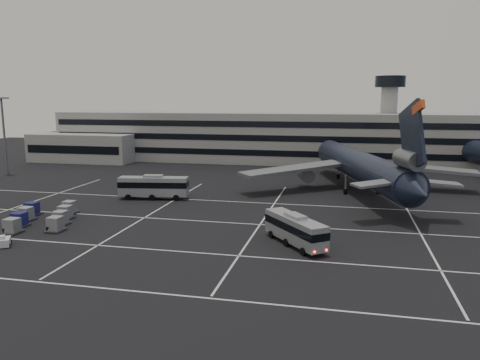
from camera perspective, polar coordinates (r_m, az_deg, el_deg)
name	(u,v)px	position (r m, az deg, el deg)	size (l,w,h in m)	color
ground	(172,227)	(67.48, -8.28, -5.69)	(260.00, 260.00, 0.00)	black
lane_markings	(180,226)	(67.81, -7.31, -5.58)	(90.00, 55.62, 0.01)	silver
terminal	(250,138)	(134.87, 1.27, 5.20)	(125.00, 26.00, 24.00)	gray
hills	(332,161)	(232.66, 11.15, 2.31)	(352.00, 180.00, 44.00)	#38332B
lightpole_left	(3,125)	(123.87, -26.89, 5.98)	(2.40, 2.40, 18.28)	slate
trijet_main	(361,166)	(92.89, 14.49, 1.69)	(45.66, 56.72, 18.08)	black
bus_near	(295,228)	(58.66, 6.74, -5.87)	(8.81, 10.38, 3.92)	#94979C
bus_far	(154,186)	(86.07, -10.49, -0.71)	(12.77, 4.87, 4.41)	#94979C
tug_b	(5,241)	(65.00, -26.77, -6.71)	(2.32, 2.59, 1.43)	silver
uld_cluster	(43,216)	(74.56, -22.90, -4.08)	(11.85, 14.49, 2.07)	#2D2D30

